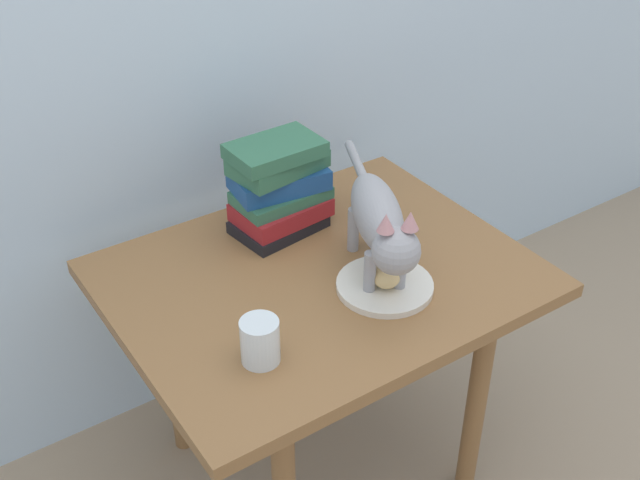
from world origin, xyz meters
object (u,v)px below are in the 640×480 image
(side_table, at_px, (320,301))
(candle_jar, at_px, (260,343))
(cat, at_px, (380,222))
(book_stack, at_px, (279,187))
(bread_roll, at_px, (385,273))
(plate, at_px, (385,286))

(side_table, relative_size, candle_jar, 9.78)
(cat, height_order, candle_jar, cat)
(book_stack, bearing_deg, bread_roll, -80.26)
(bread_roll, distance_m, candle_jar, 0.31)
(book_stack, bearing_deg, side_table, -96.71)
(book_stack, bearing_deg, cat, -76.25)
(side_table, xyz_separation_m, candle_jar, (-0.23, -0.16, 0.11))
(plate, distance_m, book_stack, 0.33)
(plate, relative_size, bread_roll, 2.41)
(bread_roll, height_order, cat, cat)
(plate, height_order, candle_jar, candle_jar)
(bread_roll, bearing_deg, plate, 49.93)
(side_table, distance_m, plate, 0.16)
(cat, bearing_deg, book_stack, 103.75)
(bread_roll, bearing_deg, candle_jar, -172.62)
(plate, height_order, bread_roll, bread_roll)
(book_stack, bearing_deg, candle_jar, -126.07)
(cat, bearing_deg, side_table, 138.81)
(plate, height_order, book_stack, book_stack)
(cat, bearing_deg, candle_jar, -166.05)
(side_table, height_order, bread_roll, bread_roll)
(plate, xyz_separation_m, bread_roll, (-0.00, -0.00, 0.03))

